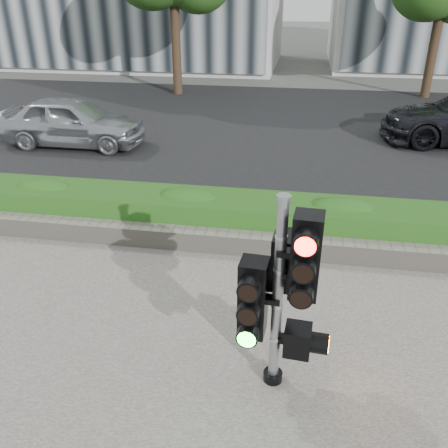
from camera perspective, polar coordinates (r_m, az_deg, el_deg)
name	(u,v)px	position (r m, az deg, el deg)	size (l,w,h in m)	color
ground	(233,324)	(6.49, 1.13, -11.99)	(120.00, 120.00, 0.00)	#51514C
road	(280,127)	(15.57, 6.70, 11.52)	(60.00, 13.00, 0.02)	black
curb	(258,219)	(9.12, 4.06, 0.66)	(60.00, 0.25, 0.12)	gray
stone_wall	(250,243)	(7.95, 3.17, -2.35)	(12.00, 0.32, 0.34)	gray
hedge	(255,218)	(8.45, 3.71, 0.78)	(12.00, 1.00, 0.68)	#3B8B2A
traffic_signal	(282,286)	(4.95, 6.96, -7.40)	(0.81, 0.60, 2.30)	black
car_silver	(72,122)	(14.03, -17.77, 11.65)	(1.59, 3.96, 1.35)	#ABACB2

